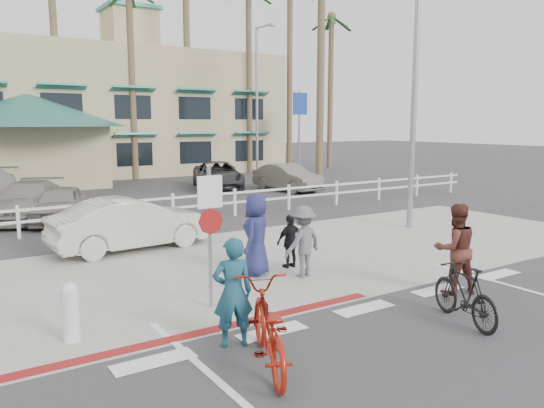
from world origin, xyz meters
TOP-DOWN VIEW (x-y plane):
  - ground at (0.00, 0.00)m, footprint 140.00×140.00m
  - bike_path at (0.00, -2.00)m, footprint 12.00×16.00m
  - sidewalk_plaza at (0.00, 4.50)m, footprint 22.00×7.00m
  - cross_street at (0.00, 8.50)m, footprint 40.00×5.00m
  - parking_lot at (0.00, 18.00)m, footprint 50.00×16.00m
  - curb_red at (-3.00, 1.20)m, footprint 7.00×0.25m
  - rail_fence at (0.50, 10.50)m, footprint 29.40×0.16m
  - building at (2.00, 31.00)m, footprint 28.00×16.00m
  - sign_post at (-2.30, 2.20)m, footprint 0.50×0.10m
  - bollard_0 at (-4.80, 2.00)m, footprint 0.26×0.26m
  - streetlight_0 at (6.50, 5.50)m, footprint 0.60×2.00m
  - streetlight_1 at (12.00, 24.00)m, footprint 0.60×2.00m
  - info_sign at (14.00, 22.00)m, footprint 1.20×0.16m
  - palm_4 at (0.00, 26.00)m, footprint 4.00×4.00m
  - palm_5 at (4.00, 25.00)m, footprint 4.00×4.00m
  - palm_6 at (8.00, 26.00)m, footprint 4.00×4.00m
  - palm_7 at (12.00, 25.00)m, footprint 4.00×4.00m
  - palm_8 at (16.00, 26.00)m, footprint 4.00×4.00m
  - palm_9 at (19.00, 25.00)m, footprint 4.00×4.00m
  - palm_11 at (11.00, 16.00)m, footprint 4.00×4.00m
  - bike_red at (-2.72, -0.39)m, footprint 1.56×2.34m
  - rider_red at (-2.78, 0.49)m, footprint 0.71×0.57m
  - bike_black at (0.95, -0.82)m, footprint 0.94×1.77m
  - rider_black at (2.15, 0.34)m, footprint 1.07×0.97m
  - pedestrian_a at (0.30, 2.90)m, footprint 1.12×0.78m
  - pedestrian_child at (0.48, 3.63)m, footprint 0.74×0.31m
  - pedestrian_b at (-0.50, 3.55)m, footprint 1.06×1.02m
  - car_white_sedan at (-2.02, 7.46)m, footprint 4.35×1.79m
  - lot_car_1 at (-3.62, 13.79)m, footprint 3.46×4.91m
  - lot_car_2 at (-2.82, 12.57)m, footprint 2.76×3.97m
  - lot_car_3 at (8.56, 15.43)m, footprint 1.85×4.19m
  - lot_car_5 at (5.97, 18.03)m, footprint 4.02×5.53m

SIDE VIEW (x-z plane):
  - ground at x=0.00m, z-range 0.00..0.00m
  - parking_lot at x=0.00m, z-range 0.00..0.01m
  - bike_path at x=0.00m, z-range 0.00..0.01m
  - cross_street at x=0.00m, z-range 0.00..0.01m
  - sidewalk_plaza at x=0.00m, z-range 0.00..0.01m
  - curb_red at x=-3.00m, z-range 0.00..0.02m
  - bollard_0 at x=-4.80m, z-range 0.00..0.95m
  - rail_fence at x=0.50m, z-range 0.00..1.00m
  - bike_black at x=0.95m, z-range 0.00..1.02m
  - bike_red at x=-2.72m, z-range 0.00..1.16m
  - lot_car_2 at x=-2.82m, z-range 0.00..1.26m
  - pedestrian_child at x=0.48m, z-range 0.00..1.27m
  - lot_car_1 at x=-3.62m, z-range 0.00..1.32m
  - lot_car_3 at x=8.56m, z-range 0.00..1.34m
  - lot_car_5 at x=5.97m, z-range 0.00..1.40m
  - car_white_sedan at x=-2.02m, z-range 0.00..1.40m
  - pedestrian_a at x=0.30m, z-range 0.00..1.58m
  - rider_red at x=-2.78m, z-range 0.00..1.69m
  - rider_black at x=2.15m, z-range 0.00..1.80m
  - pedestrian_b at x=-0.50m, z-range 0.00..1.83m
  - sign_post at x=-2.30m, z-range 0.00..2.90m
  - info_sign at x=14.00m, z-range 0.00..5.60m
  - streetlight_0 at x=6.50m, z-range 0.00..9.00m
  - streetlight_1 at x=12.00m, z-range 0.00..9.50m
  - building at x=2.00m, z-range 0.00..11.30m
  - palm_5 at x=4.00m, z-range 0.00..13.00m
  - palm_9 at x=19.00m, z-range 0.00..13.00m
  - palm_7 at x=12.00m, z-range 0.00..14.00m
  - palm_11 at x=11.00m, z-range 0.00..14.00m
  - palm_4 at x=0.00m, z-range 0.00..15.00m
  - palm_8 at x=16.00m, z-range 0.00..15.00m
  - palm_6 at x=8.00m, z-range 0.00..17.00m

